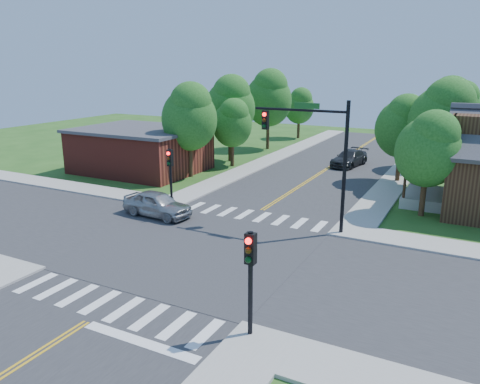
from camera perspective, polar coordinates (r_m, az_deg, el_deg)
The scene contains 25 objects.
ground at distance 23.46m, azimuth -5.05°, elevation -7.20°, with size 100.00×100.00×0.00m, color #254F18.
road_ns at distance 23.45m, azimuth -5.05°, elevation -7.16°, with size 10.00×90.00×0.04m, color #2D2D30.
road_ew at distance 23.45m, azimuth -5.05°, elevation -7.15°, with size 90.00×10.00×0.04m, color #2D2D30.
intersection_patch at distance 23.46m, azimuth -5.05°, elevation -7.20°, with size 10.20×10.20×0.06m, color #2D2D30.
sidewalk_nw at distance 44.70m, azimuth -11.38°, elevation 3.53°, with size 40.00×40.00×0.14m.
crosswalk_north at distance 28.53m, azimuth 1.62°, elevation -2.90°, with size 8.85×2.00×0.01m.
crosswalk_south at distance 19.03m, azimuth -15.35°, elevation -13.21°, with size 8.85×2.00×0.01m.
centerline at distance 23.44m, azimuth -5.05°, elevation -7.10°, with size 0.30×90.00×0.01m.
stop_bar at distance 16.70m, azimuth -12.07°, elevation -17.52°, with size 4.60×0.45×0.09m, color white.
signal_mast_ne at distance 25.40m, azimuth 9.10°, elevation 5.81°, with size 5.30×0.42×7.20m.
signal_pole_se at distance 15.37m, azimuth 1.25°, elevation -8.88°, with size 0.34×0.42×3.80m.
signal_pole_nw at distance 30.12m, azimuth -8.51°, elevation 3.07°, with size 0.34×0.42×3.80m.
building_nw at distance 41.37m, azimuth -12.01°, elevation 5.12°, with size 10.40×8.40×3.73m.
tree_e_a at distance 29.76m, azimuth 22.10°, elevation 5.07°, with size 3.81×3.62×6.48m.
tree_e_b at distance 36.25m, azimuth 23.62°, elevation 8.32°, with size 4.80×4.56×8.15m.
tree_e_c at distance 44.27m, azimuth 23.88°, elevation 9.28°, with size 4.76×4.52×8.09m.
tree_e_d at distance 53.16m, azimuth 25.13°, elevation 9.51°, with size 4.40×4.18×7.48m.
tree_w_a at distance 37.92m, azimuth -6.15°, elevation 9.30°, with size 4.53×4.30×7.70m.
tree_w_b at distance 44.16m, azimuth -1.19°, elevation 10.59°, with size 4.79×4.55×8.14m.
tree_w_c at distance 50.89m, azimuth 3.54°, elevation 11.53°, with size 5.06×4.81×8.60m.
tree_w_d at distance 59.17m, azimuth 7.29°, elevation 10.48°, with size 3.69×3.51×6.28m.
tree_house at distance 37.99m, azimuth 19.27°, elevation 7.73°, with size 4.05×3.85×6.88m.
tree_bldg at distance 42.00m, azimuth -0.91°, elevation 8.55°, with size 3.61×3.43×6.14m.
car_silver at distance 28.72m, azimuth -10.06°, elevation -1.51°, with size 4.63×2.17×1.53m, color #A0A4A7.
car_dgrey at distance 43.57m, azimuth 13.17°, elevation 3.98°, with size 2.76×5.13×1.41m, color #27292C.
Camera 1 is at (11.76, -18.22, 8.96)m, focal length 35.00 mm.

